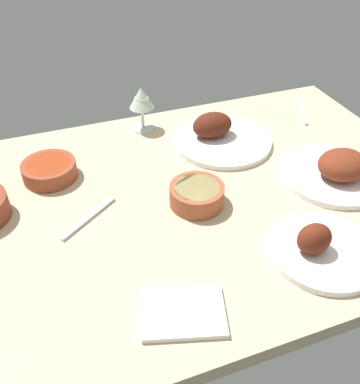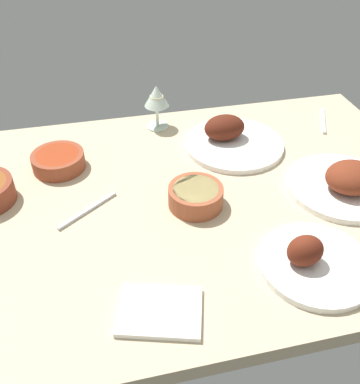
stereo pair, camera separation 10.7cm
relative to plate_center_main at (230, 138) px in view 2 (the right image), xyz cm
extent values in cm
cube|color=#C6B28E|center=(-20.20, -21.14, -4.35)|extent=(140.00, 90.00, 4.00)
cylinder|color=white|center=(0.83, -1.07, -1.55)|extent=(29.24, 29.24, 1.60)
ellipsoid|color=#511E11|center=(-1.46, 1.88, 2.71)|extent=(12.08, 8.57, 7.52)
cylinder|color=white|center=(2.70, -49.82, -1.55)|extent=(24.18, 24.18, 1.60)
ellipsoid|color=#602314|center=(-0.24, -49.23, 2.55)|extent=(7.69, 5.97, 7.17)
cylinder|color=white|center=(21.60, -26.81, -1.55)|extent=(28.40, 28.40, 1.60)
ellipsoid|color=maroon|center=(22.22, -28.73, 2.72)|extent=(13.19, 11.53, 7.53)
cylinder|color=#A35133|center=(-17.00, -24.42, 0.24)|extent=(13.55, 13.55, 5.18)
cylinder|color=#D6BC70|center=(-17.00, -24.42, 2.33)|extent=(11.11, 11.11, 1.00)
cylinder|color=brown|center=(-49.87, -0.70, -0.08)|extent=(14.36, 14.36, 4.54)
cylinder|color=#9E3314|center=(-49.87, -0.70, 1.69)|extent=(11.77, 11.77, 1.00)
cylinder|color=silver|center=(-19.19, 15.44, -2.10)|extent=(7.00, 7.00, 0.50)
cylinder|color=silver|center=(-19.19, 15.44, 1.65)|extent=(1.00, 1.00, 7.00)
cone|color=silver|center=(-19.19, 15.44, 8.40)|extent=(7.60, 7.60, 6.50)
cylinder|color=beige|center=(-19.19, 15.44, 6.95)|extent=(4.18, 4.18, 2.80)
cube|color=white|center=(-31.63, -53.96, -1.75)|extent=(18.52, 15.78, 1.20)
cube|color=silver|center=(-43.33, -21.20, -1.95)|extent=(14.94, 11.14, 0.80)
cube|color=silver|center=(34.07, 6.70, -1.95)|extent=(8.01, 15.41, 0.80)
camera|label=1|loc=(-49.21, -99.89, 66.94)|focal=40.10mm
camera|label=2|loc=(-38.91, -102.95, 66.94)|focal=40.10mm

